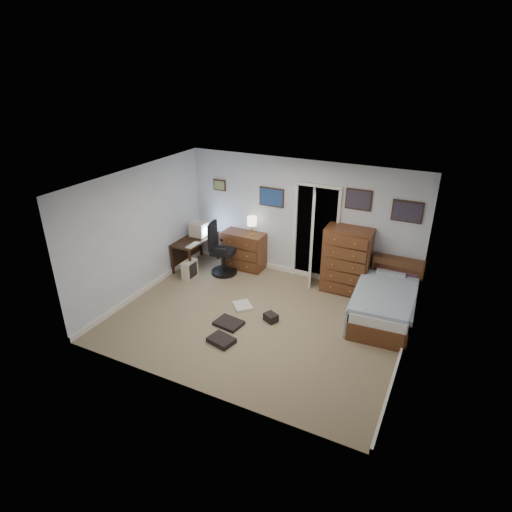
{
  "coord_description": "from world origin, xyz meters",
  "views": [
    {
      "loc": [
        2.86,
        -5.82,
        4.29
      ],
      "look_at": [
        -0.18,
        0.3,
        1.1
      ],
      "focal_mm": 30.0,
      "sensor_mm": 36.0,
      "label": 1
    }
  ],
  "objects": [
    {
      "name": "office_chair",
      "position": [
        -1.52,
        1.3,
        0.45
      ],
      "size": [
        0.66,
        0.66,
        1.15
      ],
      "rotation": [
        0.0,
        0.0,
        0.2
      ],
      "color": "black",
      "rests_on": "floor"
    },
    {
      "name": "floor",
      "position": [
        0.0,
        0.0,
        -0.01
      ],
      "size": [
        5.0,
        4.0,
        0.02
      ],
      "primitive_type": "cube",
      "color": "gray",
      "rests_on": "ground"
    },
    {
      "name": "floor_clutter",
      "position": [
        -0.23,
        -0.34,
        0.04
      ],
      "size": [
        1.06,
        1.56,
        0.15
      ],
      "rotation": [
        0.0,
        0.0,
        -0.04
      ],
      "color": "silver",
      "rests_on": "floor"
    },
    {
      "name": "tall_dresser",
      "position": [
        1.1,
        1.75,
        0.66
      ],
      "size": [
        0.92,
        0.57,
        1.33
      ],
      "primitive_type": "cube",
      "rotation": [
        0.0,
        0.0,
        0.04
      ],
      "color": "brown",
      "rests_on": "floor"
    },
    {
      "name": "pc_tower",
      "position": [
        -2.0,
        0.8,
        0.2
      ],
      "size": [
        0.19,
        0.38,
        0.4
      ],
      "rotation": [
        0.0,
        0.0,
        -0.01
      ],
      "color": "beige",
      "rests_on": "floor"
    },
    {
      "name": "table_lamp",
      "position": [
        -1.01,
        1.77,
        1.12
      ],
      "size": [
        0.21,
        0.21,
        0.4
      ],
      "rotation": [
        0.0,
        0.0,
        -0.01
      ],
      "color": "gold",
      "rests_on": "low_dresser"
    },
    {
      "name": "bed",
      "position": [
        1.99,
        1.09,
        0.3
      ],
      "size": [
        1.14,
        1.99,
        0.63
      ],
      "rotation": [
        0.0,
        0.0,
        0.06
      ],
      "color": "brown",
      "rests_on": "floor"
    },
    {
      "name": "low_dresser",
      "position": [
        -1.21,
        1.77,
        0.41
      ],
      "size": [
        0.93,
        0.47,
        0.82
      ],
      "primitive_type": "cube",
      "rotation": [
        0.0,
        0.0,
        -0.01
      ],
      "color": "brown",
      "rests_on": "floor"
    },
    {
      "name": "media_stack",
      "position": [
        -2.32,
        2.19,
        0.43
      ],
      "size": [
        0.18,
        0.18,
        0.86
      ],
      "primitive_type": "cube",
      "rotation": [
        0.0,
        0.0,
        0.05
      ],
      "color": "maroon",
      "rests_on": "floor"
    },
    {
      "name": "crt_monitor",
      "position": [
        -2.18,
        1.5,
        0.83
      ],
      "size": [
        0.35,
        0.33,
        0.32
      ],
      "rotation": [
        0.0,
        0.0,
        -0.01
      ],
      "color": "beige",
      "rests_on": "computer_desk"
    },
    {
      "name": "keyboard",
      "position": [
        -2.02,
        1.0,
        0.68
      ],
      "size": [
        0.14,
        0.36,
        0.02
      ],
      "primitive_type": "cube",
      "rotation": [
        0.0,
        0.0,
        -0.01
      ],
      "color": "beige",
      "rests_on": "computer_desk"
    },
    {
      "name": "wall_posters",
      "position": [
        0.57,
        1.98,
        1.75
      ],
      "size": [
        4.38,
        0.04,
        0.6
      ],
      "color": "#331E11",
      "rests_on": "floor"
    },
    {
      "name": "computer_desk",
      "position": [
        -2.28,
        1.35,
        0.51
      ],
      "size": [
        0.55,
        1.17,
        0.67
      ],
      "rotation": [
        0.0,
        0.0,
        -0.01
      ],
      "color": "#321F10",
      "rests_on": "floor"
    },
    {
      "name": "doorway",
      "position": [
        0.35,
        2.27,
        1.0
      ],
      "size": [
        0.96,
        1.12,
        2.05
      ],
      "color": "black",
      "rests_on": "floor"
    },
    {
      "name": "headboard_bookcase",
      "position": [
        2.05,
        1.86,
        0.45
      ],
      "size": [
        0.95,
        0.26,
        0.85
      ],
      "rotation": [
        0.0,
        0.0,
        0.01
      ],
      "color": "brown",
      "rests_on": "floor"
    }
  ]
}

